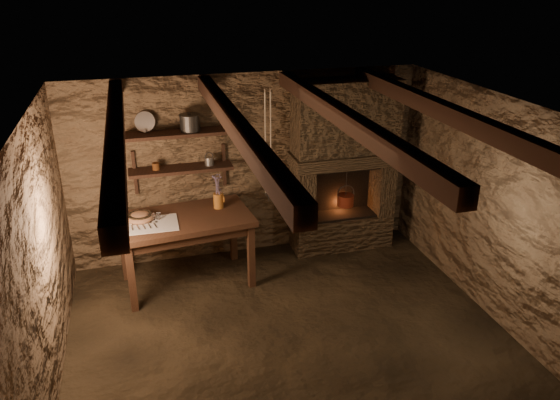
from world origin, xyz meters
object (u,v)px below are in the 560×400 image
object	(u,v)px
work_table	(186,248)
stoneware_jug	(218,194)
red_pot	(346,199)
iron_stockpot	(190,124)
wooden_bowl	(140,217)

from	to	relation	value
work_table	stoneware_jug	bearing A→B (deg)	14.14
stoneware_jug	red_pot	distance (m)	1.78
red_pot	stoneware_jug	bearing A→B (deg)	-173.06
work_table	stoneware_jug	xyz separation A→B (m)	(0.44, 0.16, 0.59)
stoneware_jug	iron_stockpot	world-z (taller)	iron_stockpot
work_table	wooden_bowl	bearing A→B (deg)	169.40
red_pot	wooden_bowl	bearing A→B (deg)	-172.84
work_table	wooden_bowl	size ratio (longest dim) A/B	5.15
wooden_bowl	iron_stockpot	xyz separation A→B (m)	(0.68, 0.46, 0.94)
wooden_bowl	red_pot	bearing A→B (deg)	7.16
stoneware_jug	iron_stockpot	xyz separation A→B (m)	(-0.25, 0.33, 0.80)
work_table	iron_stockpot	xyz separation A→B (m)	(0.19, 0.49, 1.38)
stoneware_jug	wooden_bowl	distance (m)	0.95
work_table	wooden_bowl	xyz separation A→B (m)	(-0.49, 0.04, 0.44)
wooden_bowl	red_pot	distance (m)	2.70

